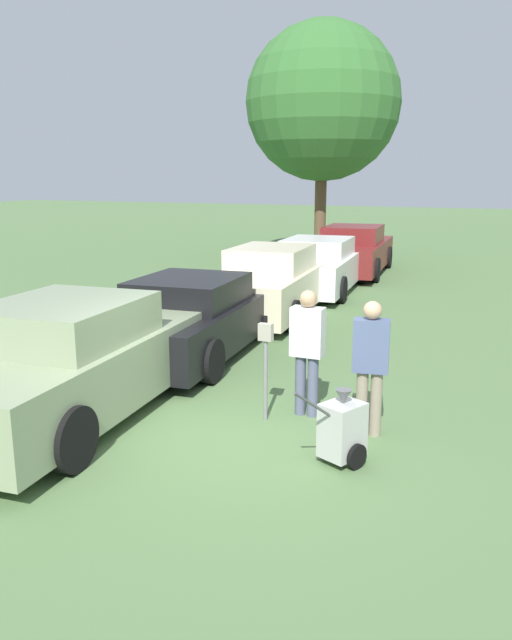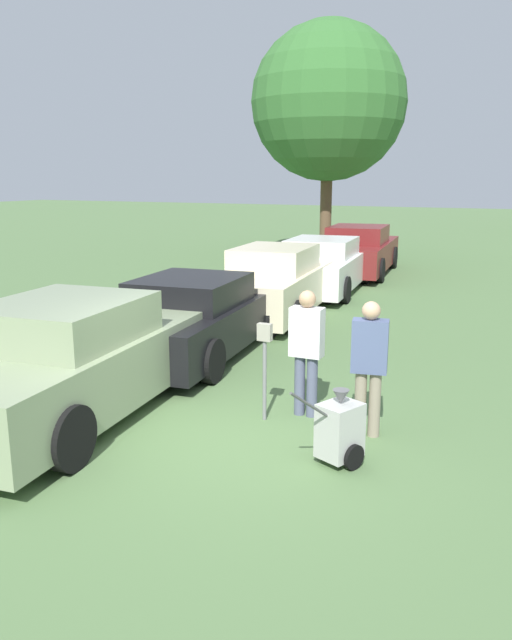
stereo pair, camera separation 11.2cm
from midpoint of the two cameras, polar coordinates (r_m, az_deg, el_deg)
ground_plane at (r=7.61m, az=-2.82°, el=-10.74°), size 120.00×120.00×0.00m
parked_car_sage at (r=8.50m, az=-16.62°, el=-3.53°), size 2.45×5.02×1.54m
parked_car_black at (r=10.96m, az=-6.04°, el=0.22°), size 2.36×4.78×1.39m
parked_car_cream at (r=14.13m, az=1.37°, el=3.42°), size 2.30×5.12×1.55m
parked_car_white at (r=17.10m, az=5.57°, el=4.92°), size 2.40×5.07×1.45m
parked_car_maroon at (r=20.40m, az=8.75°, el=6.24°), size 2.46×5.29×1.55m
parking_meter at (r=7.86m, az=0.48°, el=-3.03°), size 0.18×0.09×1.27m
person_worker at (r=8.02m, az=4.31°, el=-2.35°), size 0.42×0.22×1.66m
person_supervisor at (r=7.50m, az=10.01°, el=-3.66°), size 0.45×0.30×1.65m
equipment_cart at (r=6.91m, az=7.42°, el=-9.90°), size 0.59×0.98×1.00m
shade_tree at (r=24.46m, az=5.98°, el=19.16°), size 5.72×5.72×8.60m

